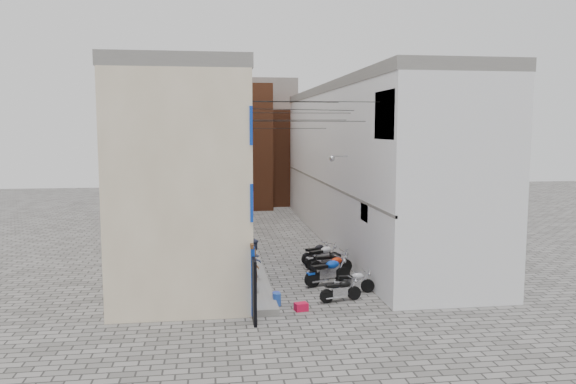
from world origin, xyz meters
name	(u,v)px	position (x,y,z in m)	size (l,w,h in m)	color
ground	(325,314)	(0.00, 0.00, 0.00)	(90.00, 90.00, 0.00)	#53514E
plinth	(244,240)	(-2.05, 13.00, 0.12)	(0.90, 26.00, 0.25)	slate
building_left	(191,165)	(-4.98, 12.95, 4.50)	(5.10, 27.00, 9.00)	beige
building_right	(364,163)	(5.00, 13.00, 4.51)	(5.94, 26.00, 9.00)	white
building_far_brick_left	(233,147)	(-2.00, 28.00, 5.00)	(6.00, 6.00, 10.00)	brown
building_far_brick_right	(290,157)	(3.00, 30.00, 4.00)	(5.00, 6.00, 8.00)	brown
building_far_concrete	(252,139)	(0.00, 34.00, 5.50)	(8.00, 5.00, 11.00)	slate
far_shopfront	(261,196)	(0.00, 25.20, 1.20)	(2.00, 0.30, 2.40)	black
overhead_wires	(293,115)	(0.00, 7.64, 7.12)	(5.80, 13.02, 1.32)	black
motorcycle_a	(341,289)	(0.89, 1.37, 0.49)	(0.53, 1.68, 0.97)	black
motorcycle_b	(353,281)	(1.63, 2.36, 0.50)	(0.54, 1.72, 1.00)	#A4A5A9
motorcycle_c	(328,270)	(0.87, 3.62, 0.63)	(0.68, 2.16, 1.25)	#0B38A9
motorcycle_d	(333,266)	(1.31, 4.63, 0.56)	(0.61, 1.92, 1.11)	#A6270B
motorcycle_e	(331,261)	(1.39, 5.40, 0.58)	(0.63, 2.00, 1.16)	black
motorcycle_f	(322,255)	(1.25, 6.60, 0.59)	(0.65, 2.05, 1.18)	#ADADB2
motorcycle_g	(316,252)	(1.14, 7.56, 0.53)	(0.57, 1.81, 1.05)	black
person_a	(254,271)	(-2.35, 1.95, 1.14)	(0.65, 0.43, 1.78)	brown
person_b	(255,259)	(-2.14, 4.06, 1.10)	(0.83, 0.64, 1.70)	#353A50
water_jug_near	(277,299)	(-1.55, 1.20, 0.23)	(0.30, 0.30, 0.46)	#234BB0
water_jug_far	(276,298)	(-1.55, 1.43, 0.22)	(0.28, 0.28, 0.44)	#2736C3
red_crate	(301,307)	(-0.76, 0.50, 0.14)	(0.46, 0.34, 0.28)	#BB0D32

